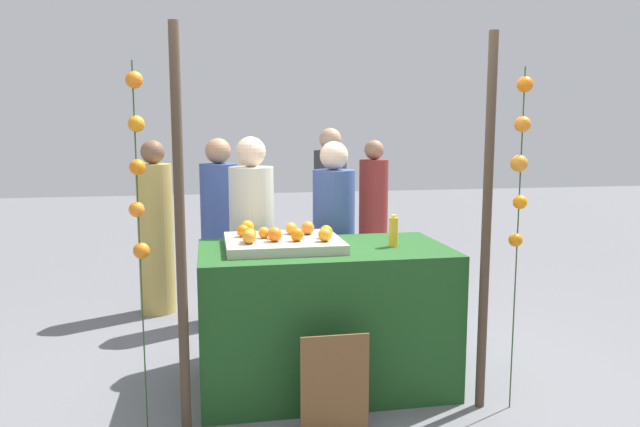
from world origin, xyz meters
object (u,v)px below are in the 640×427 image
orange_0 (291,228)px  vendor_left (252,255)px  orange_1 (247,227)px  juice_bottle (394,232)px  chalkboard_sign (335,385)px  stall_counter (324,317)px  vendor_right (334,253)px

orange_0 → vendor_left: size_ratio=0.05×
orange_0 → orange_1: bearing=165.3°
juice_bottle → chalkboard_sign: juice_bottle is taller
stall_counter → juice_bottle: bearing=-6.9°
stall_counter → juice_bottle: 0.72m
chalkboard_sign → vendor_right: vendor_right is taller
orange_1 → juice_bottle: size_ratio=0.43×
juice_bottle → vendor_left: bearing=140.6°
stall_counter → orange_1: bearing=150.6°
stall_counter → juice_bottle: (0.45, -0.05, 0.56)m
vendor_right → stall_counter: bearing=-106.8°
orange_0 → juice_bottle: juice_bottle is taller
stall_counter → orange_1: orange_1 is taller
chalkboard_sign → vendor_left: vendor_left is taller
orange_1 → juice_bottle: 0.98m
vendor_left → vendor_right: 0.63m
orange_0 → vendor_left: bearing=116.2°
chalkboard_sign → vendor_right: 1.43m
stall_counter → orange_0: orange_0 is taller
orange_0 → vendor_right: bearing=51.4°
chalkboard_sign → stall_counter: bearing=84.2°
juice_bottle → chalkboard_sign: 1.08m
chalkboard_sign → vendor_right: size_ratio=0.36×
stall_counter → vendor_right: bearing=73.2°
orange_0 → vendor_right: vendor_right is taller
orange_0 → chalkboard_sign: 1.13m
juice_bottle → chalkboard_sign: bearing=-131.2°
orange_0 → juice_bottle: bearing=-21.2°
chalkboard_sign → orange_1: bearing=114.3°
orange_1 → chalkboard_sign: 1.25m
vendor_left → juice_bottle: bearing=-39.4°
stall_counter → orange_0: (-0.19, 0.19, 0.56)m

